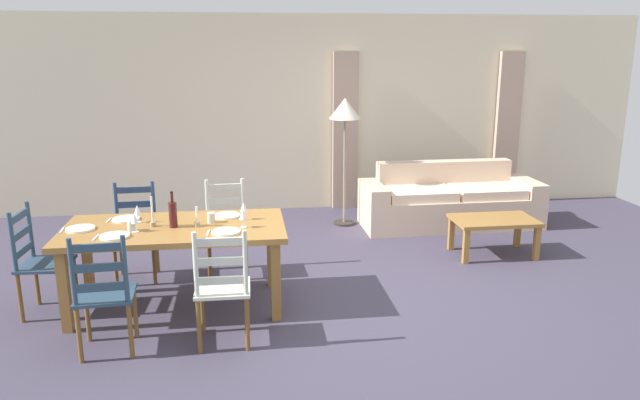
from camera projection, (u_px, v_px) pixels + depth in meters
ground_plane at (348, 297)px, 5.57m from camera, size 9.60×9.60×0.02m
wall_far at (308, 113)px, 8.40m from camera, size 9.60×0.16×2.70m
curtain_panel_left at (345, 132)px, 8.39m from camera, size 0.35×0.08×2.20m
curtain_panel_right at (507, 129)px, 8.70m from camera, size 0.35×0.08×2.20m
dining_table at (175, 236)px, 5.18m from camera, size 1.90×0.96×0.75m
dining_chair_near_left at (104, 294)px, 4.42m from camera, size 0.44×0.43×0.96m
dining_chair_near_right at (222, 287)px, 4.55m from camera, size 0.43×0.41×0.96m
dining_chair_far_left at (136, 232)px, 5.91m from camera, size 0.44×0.42×0.96m
dining_chair_far_right at (226, 228)px, 6.03m from camera, size 0.43×0.41×0.96m
dining_chair_head_west at (39, 261)px, 5.11m from camera, size 0.42×0.44×0.96m
dinner_plate_near_left at (115, 236)px, 4.86m from camera, size 0.24×0.24×0.02m
fork_near_left at (96, 238)px, 4.85m from camera, size 0.03×0.17×0.01m
dinner_plate_near_right at (226, 232)px, 4.98m from camera, size 0.24×0.24×0.02m
fork_near_right at (208, 233)px, 4.96m from camera, size 0.03×0.17×0.01m
dinner_plate_far_left at (126, 219)px, 5.34m from camera, size 0.24×0.24×0.02m
fork_far_left at (109, 220)px, 5.33m from camera, size 0.03×0.17×0.01m
dinner_plate_far_right at (227, 216)px, 5.46m from camera, size 0.24×0.24×0.02m
fork_far_right at (211, 217)px, 5.44m from camera, size 0.02×0.17×0.01m
dinner_plate_head_west at (80, 229)px, 5.06m from camera, size 0.24×0.24×0.02m
fork_head_west at (62, 230)px, 5.04m from camera, size 0.03×0.17×0.01m
wine_bottle at (173, 214)px, 5.11m from camera, size 0.07×0.07×0.32m
wine_glass_near_left at (135, 219)px, 4.98m from camera, size 0.06×0.06×0.16m
wine_glass_near_right at (243, 215)px, 5.09m from camera, size 0.06×0.06×0.16m
wine_glass_far_left at (137, 211)px, 5.24m from camera, size 0.06×0.06×0.16m
wine_glass_far_right at (244, 208)px, 5.33m from camera, size 0.06×0.06×0.16m
coffee_cup_primary at (211, 218)px, 5.26m from camera, size 0.07×0.07×0.09m
coffee_cup_secondary at (131, 226)px, 5.02m from camera, size 0.07×0.07×0.09m
candle_tall at (153, 218)px, 5.14m from camera, size 0.05×0.05×0.27m
candle_short at (197, 221)px, 5.14m from camera, size 0.05×0.05×0.18m
couch at (448, 202)px, 7.77m from camera, size 2.29×0.83×0.80m
coffee_table at (494, 224)px, 6.60m from camera, size 0.90×0.56×0.42m
standing_lamp at (345, 116)px, 7.50m from camera, size 0.40×0.40×1.64m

